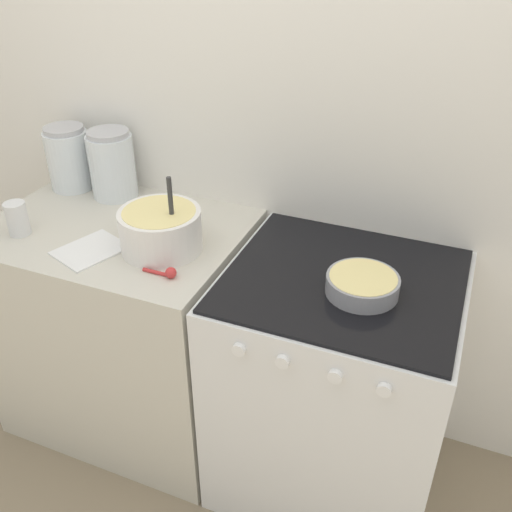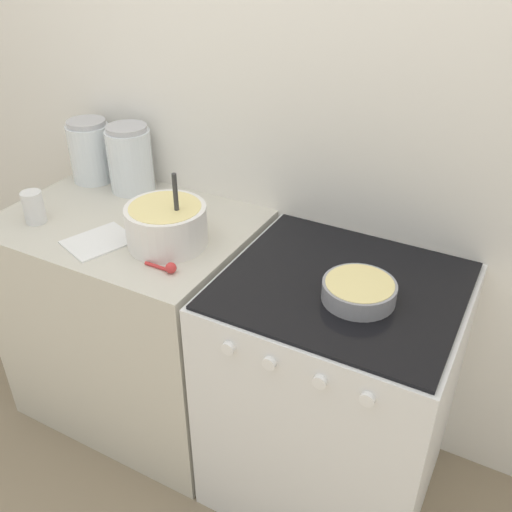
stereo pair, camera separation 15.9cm
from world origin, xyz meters
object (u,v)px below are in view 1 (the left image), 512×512
at_px(mixing_bowl, 160,228).
at_px(storage_jar_middle, 113,169).
at_px(stove, 333,385).
at_px(baking_pan, 362,284).
at_px(tin_can, 17,219).
at_px(storage_jar_left, 70,162).

xyz_separation_m(mixing_bowl, storage_jar_middle, (-0.38, 0.29, 0.03)).
distance_m(stove, baking_pan, 0.50).
bearing_deg(baking_pan, stove, 140.89).
height_order(mixing_bowl, storage_jar_middle, mixing_bowl).
bearing_deg(tin_can, mixing_bowl, 11.15).
distance_m(storage_jar_middle, tin_can, 0.42).
distance_m(storage_jar_left, storage_jar_middle, 0.21).
distance_m(mixing_bowl, storage_jar_middle, 0.48).
bearing_deg(storage_jar_left, baking_pan, -12.74).
relative_size(baking_pan, storage_jar_middle, 0.82).
bearing_deg(baking_pan, storage_jar_middle, 164.90).
bearing_deg(stove, storage_jar_left, 169.13).
relative_size(stove, tin_can, 7.64).
xyz_separation_m(stove, storage_jar_left, (-1.20, 0.23, 0.57)).
height_order(baking_pan, storage_jar_middle, storage_jar_middle).
height_order(storage_jar_left, tin_can, storage_jar_left).
relative_size(mixing_bowl, baking_pan, 1.26).
bearing_deg(mixing_bowl, stove, 5.33).
xyz_separation_m(mixing_bowl, tin_can, (-0.52, -0.10, -0.02)).
relative_size(stove, storage_jar_left, 3.58).
distance_m(stove, tin_can, 1.25).
distance_m(stove, storage_jar_left, 1.35).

